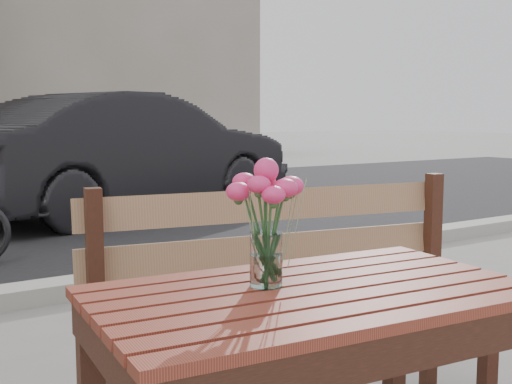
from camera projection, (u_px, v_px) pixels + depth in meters
street at (8, 242)px, 6.00m from camera, size 30.00×8.12×0.12m
main_table at (312, 331)px, 1.75m from camera, size 1.25×0.81×0.73m
main_bench at (292, 277)px, 2.43m from camera, size 1.63×0.75×0.97m
main_vase at (266, 207)px, 1.74m from camera, size 0.19×0.19×0.35m
parked_car at (130, 154)px, 7.93m from camera, size 4.71×2.78×1.47m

